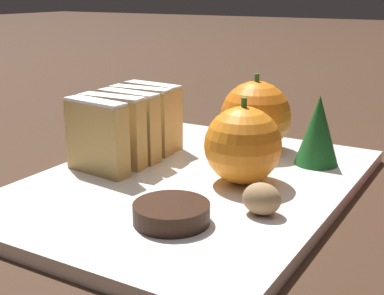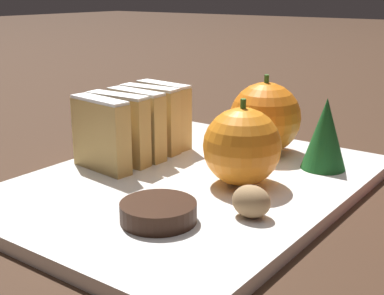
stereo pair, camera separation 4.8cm
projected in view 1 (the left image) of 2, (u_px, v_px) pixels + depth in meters
ground_plane at (192, 191)px, 0.50m from camera, size 6.00×6.00×0.00m
serving_platter at (192, 185)px, 0.50m from camera, size 0.27×0.36×0.01m
stollen_slice_front at (97, 137)px, 0.50m from camera, size 0.07×0.03×0.07m
stollen_slice_second at (113, 131)px, 0.52m from camera, size 0.07×0.02×0.07m
stollen_slice_third at (129, 126)px, 0.54m from camera, size 0.07×0.02×0.07m
stollen_slice_fourth at (141, 120)px, 0.56m from camera, size 0.07×0.02×0.07m
stollen_slice_fifth at (153, 115)px, 0.59m from camera, size 0.07×0.02×0.07m
orange_near at (243, 145)px, 0.48m from camera, size 0.07×0.07×0.08m
orange_far at (256, 116)px, 0.57m from camera, size 0.08×0.08×0.08m
walnut at (262, 199)px, 0.41m from camera, size 0.03×0.03×0.03m
chocolate_cookie at (171, 213)px, 0.40m from camera, size 0.06×0.06×0.02m
evergreen_sprig at (318, 130)px, 0.52m from camera, size 0.04×0.04×0.07m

